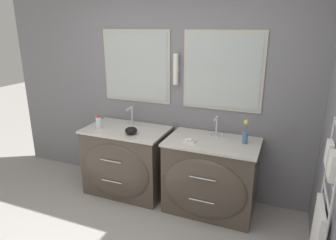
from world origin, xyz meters
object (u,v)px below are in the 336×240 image
object	(u,v)px
vanity_right	(210,177)
amenity_bowl	(131,131)
toiletry_bottle	(99,122)
vanity_left	(126,161)
flower_vase	(245,134)

from	to	relation	value
vanity_right	amenity_bowl	bearing A→B (deg)	-173.71
vanity_right	toiletry_bottle	xyz separation A→B (m)	(-1.40, -0.06, 0.49)
vanity_left	amenity_bowl	bearing A→B (deg)	-33.86
vanity_right	amenity_bowl	xyz separation A→B (m)	(-0.93, -0.10, 0.46)
amenity_bowl	flower_vase	size ratio (longest dim) A/B	0.55
vanity_left	toiletry_bottle	world-z (taller)	toiletry_bottle
vanity_left	toiletry_bottle	xyz separation A→B (m)	(-0.32, -0.06, 0.49)
vanity_right	toiletry_bottle	size ratio (longest dim) A/B	6.19
vanity_right	amenity_bowl	world-z (taller)	amenity_bowl
vanity_left	vanity_right	distance (m)	1.08
vanity_left	amenity_bowl	xyz separation A→B (m)	(0.15, -0.10, 0.46)
vanity_right	toiletry_bottle	bearing A→B (deg)	-177.44
toiletry_bottle	flower_vase	xyz separation A→B (m)	(1.74, 0.17, 0.03)
amenity_bowl	flower_vase	xyz separation A→B (m)	(1.26, 0.21, 0.06)
vanity_left	toiletry_bottle	distance (m)	0.59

